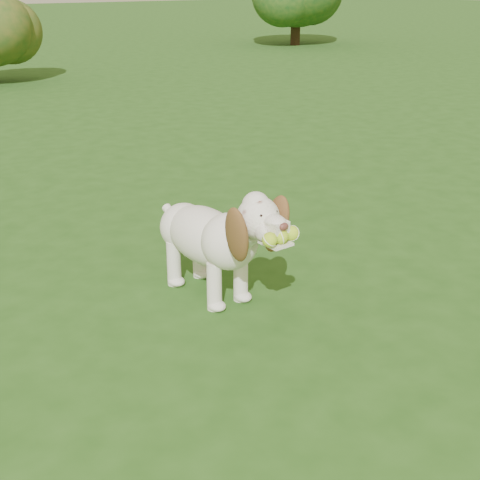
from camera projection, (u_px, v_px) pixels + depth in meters
ground at (98, 303)px, 3.57m from camera, size 80.00×80.00×0.00m
dog at (215, 235)px, 3.49m from camera, size 0.39×1.05×0.68m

